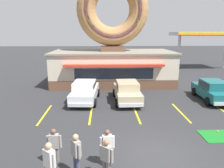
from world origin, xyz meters
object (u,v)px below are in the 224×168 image
at_px(car_champagne, 127,91).
at_px(pedestrian_leather_jacket_man, 50,164).
at_px(pedestrian_blue_sweater_man, 106,158).
at_px(car_teal, 213,90).
at_px(pedestrian_beanie_man, 54,145).
at_px(pedestrian_hooded_kid, 76,153).
at_px(trash_bin, 172,84).
at_px(car_white, 85,91).
at_px(pedestrian_clipboard_woman, 107,146).

relative_size(car_champagne, pedestrian_leather_jacket_man, 2.68).
xyz_separation_m(car_champagne, pedestrian_blue_sweater_man, (-1.73, -9.15, -0.01)).
height_order(car_teal, pedestrian_blue_sweater_man, car_teal).
distance_m(car_teal, pedestrian_beanie_man, 13.32).
bearing_deg(car_champagne, pedestrian_blue_sweater_man, -100.68).
height_order(car_champagne, pedestrian_hooded_kid, pedestrian_hooded_kid).
bearing_deg(trash_bin, pedestrian_blue_sweater_man, -116.57).
xyz_separation_m(car_champagne, car_white, (-3.25, 0.15, 0.00)).
relative_size(pedestrian_hooded_kid, pedestrian_clipboard_woman, 1.08).
height_order(car_champagne, pedestrian_clipboard_woman, car_champagne).
bearing_deg(car_champagne, pedestrian_hooded_kid, -107.63).
height_order(pedestrian_hooded_kid, pedestrian_leather_jacket_man, pedestrian_leather_jacket_man).
bearing_deg(pedestrian_leather_jacket_man, pedestrian_beanie_man, 96.44).
height_order(car_white, pedestrian_beanie_man, car_white).
distance_m(car_champagne, trash_bin, 6.04).
distance_m(pedestrian_clipboard_woman, trash_bin, 13.66).
xyz_separation_m(car_teal, pedestrian_blue_sweater_man, (-8.44, -9.20, -0.01)).
xyz_separation_m(car_champagne, pedestrian_hooded_kid, (-2.83, -8.89, 0.05)).
distance_m(pedestrian_beanie_man, trash_bin, 14.64).
relative_size(pedestrian_clipboard_woman, pedestrian_beanie_man, 1.00).
height_order(pedestrian_blue_sweater_man, pedestrian_beanie_man, pedestrian_blue_sweater_man).
distance_m(pedestrian_blue_sweater_man, pedestrian_hooded_kid, 1.13).
relative_size(car_champagne, trash_bin, 4.71).
bearing_deg(pedestrian_hooded_kid, pedestrian_beanie_man, 142.77).
relative_size(car_white, pedestrian_beanie_man, 3.01).
bearing_deg(pedestrian_clipboard_woman, car_champagne, 78.58).
relative_size(pedestrian_leather_jacket_man, pedestrian_clipboard_woman, 1.11).
xyz_separation_m(pedestrian_blue_sweater_man, trash_bin, (6.45, 12.90, -0.36)).
distance_m(car_teal, pedestrian_clipboard_woman, 11.84).
bearing_deg(pedestrian_blue_sweater_man, car_white, 99.30).
distance_m(car_white, pedestrian_blue_sweater_man, 9.42).
height_order(car_teal, pedestrian_clipboard_woman, car_teal).
bearing_deg(pedestrian_clipboard_woman, pedestrian_blue_sweater_man, -93.12).
height_order(car_teal, pedestrian_leather_jacket_man, pedestrian_leather_jacket_man).
distance_m(pedestrian_clipboard_woman, pedestrian_beanie_man, 2.10).
bearing_deg(pedestrian_beanie_man, car_teal, 38.06).
xyz_separation_m(car_white, pedestrian_clipboard_woman, (1.57, -8.46, -0.03)).
relative_size(pedestrian_leather_jacket_man, pedestrian_beanie_man, 1.11).
relative_size(car_white, pedestrian_leather_jacket_man, 2.72).
bearing_deg(car_champagne, car_white, 177.39).
bearing_deg(trash_bin, car_white, -155.70).
distance_m(car_teal, car_white, 9.96).
height_order(car_champagne, pedestrian_beanie_man, car_champagne).
distance_m(car_teal, trash_bin, 4.22).
distance_m(car_white, pedestrian_hooded_kid, 9.05).
xyz_separation_m(car_teal, car_champagne, (-6.71, -0.04, 0.00)).
bearing_deg(pedestrian_blue_sweater_man, pedestrian_leather_jacket_man, -167.51).
height_order(pedestrian_beanie_man, trash_bin, pedestrian_beanie_man).
height_order(pedestrian_hooded_kid, trash_bin, pedestrian_hooded_kid).
xyz_separation_m(pedestrian_blue_sweater_man, pedestrian_leather_jacket_man, (-1.90, -0.42, 0.10)).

